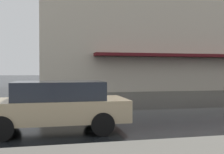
% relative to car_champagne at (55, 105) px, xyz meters
% --- Properties ---
extents(haussmann_block_corner, '(16.01, 27.57, 18.15)m').
position_rel_car_champagne_xyz_m(haussmann_block_corner, '(20.90, -12.80, 8.13)').
color(haussmann_block_corner, beige).
rests_on(haussmann_block_corner, ground_plane).
extents(car_champagne, '(1.85, 4.10, 1.41)m').
position_rel_car_champagne_xyz_m(car_champagne, '(0.00, 0.00, 0.00)').
color(car_champagne, tan).
rests_on(car_champagne, ground_plane).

